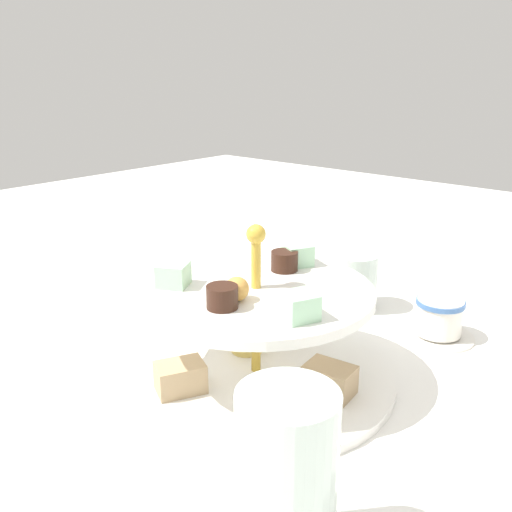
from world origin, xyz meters
TOP-DOWN VIEW (x-y plane):
  - ground_plane at (0.00, 0.00)m, footprint 2.40×2.40m
  - tiered_serving_stand at (0.00, 0.00)m, footprint 0.30×0.30m
  - water_glass_tall_right at (-0.17, 0.16)m, footprint 0.07×0.07m
  - water_glass_short_left at (0.02, -0.24)m, footprint 0.06×0.06m
  - teacup_with_saucer at (-0.11, -0.22)m, footprint 0.09×0.09m

SIDE VIEW (x-z plane):
  - ground_plane at x=0.00m, z-range 0.00..0.00m
  - teacup_with_saucer at x=-0.11m, z-range 0.00..0.05m
  - water_glass_short_left at x=0.02m, z-range 0.00..0.08m
  - tiered_serving_stand at x=0.00m, z-range -0.04..0.13m
  - water_glass_tall_right at x=-0.17m, z-range 0.00..0.13m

